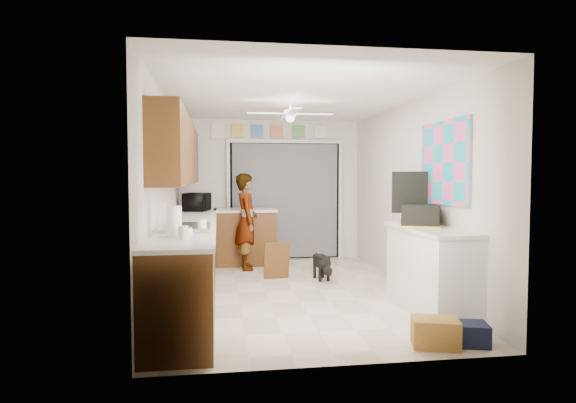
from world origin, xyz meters
name	(u,v)px	position (x,y,z in m)	size (l,w,h in m)	color
floor	(292,291)	(0.00, 0.00, 0.00)	(5.00, 5.00, 0.00)	beige
ceiling	(293,98)	(0.00, 0.00, 2.50)	(5.00, 5.00, 0.00)	white
wall_back	(271,190)	(0.00, 2.50, 1.25)	(3.20, 3.20, 0.00)	silver
wall_front	(342,209)	(0.00, -2.50, 1.25)	(3.20, 3.20, 0.00)	silver
wall_left	(166,196)	(-1.60, 0.00, 1.25)	(5.00, 5.00, 0.00)	silver
wall_right	(410,195)	(1.60, 0.00, 1.25)	(5.00, 5.00, 0.00)	silver
left_base_cabinets	(191,259)	(-1.30, 0.00, 0.45)	(0.60, 4.80, 0.90)	brown
left_countertop	(191,222)	(-1.29, 0.00, 0.92)	(0.62, 4.80, 0.04)	white
upper_cabinets	(179,153)	(-1.44, 0.20, 1.80)	(0.32, 4.00, 0.80)	brown
sink_basin	(186,228)	(-1.29, -1.00, 0.95)	(0.50, 0.76, 0.06)	silver
faucet	(167,219)	(-1.48, -1.00, 1.05)	(0.03, 0.03, 0.22)	silver
peninsula_base	(245,238)	(-0.50, 2.00, 0.45)	(1.00, 0.60, 0.90)	brown
peninsula_top	(245,210)	(-0.50, 2.00, 0.92)	(1.04, 0.64, 0.04)	white
back_opening_recess	(285,201)	(0.25, 2.47, 1.05)	(2.00, 0.06, 2.10)	black
curtain_panel	(285,201)	(0.25, 2.43, 1.05)	(1.90, 0.03, 2.05)	slate
door_trim_left	(228,201)	(-0.77, 2.44, 1.05)	(0.06, 0.04, 2.10)	white
door_trim_right	(340,200)	(1.27, 2.44, 1.05)	(0.06, 0.04, 2.10)	white
door_trim_head	(285,141)	(0.25, 2.44, 2.12)	(2.10, 0.04, 0.06)	white
header_frame_0	(238,131)	(-0.60, 2.47, 2.30)	(0.22, 0.02, 0.22)	#E7BA4D
header_frame_1	(257,131)	(-0.25, 2.47, 2.30)	(0.22, 0.02, 0.22)	#4E77D1
header_frame_2	(277,131)	(0.10, 2.47, 2.30)	(0.22, 0.02, 0.22)	#DC7652
header_frame_3	(299,132)	(0.50, 2.47, 2.30)	(0.22, 0.02, 0.22)	#5DA15C
header_frame_4	(320,132)	(0.90, 2.47, 2.30)	(0.22, 0.02, 0.22)	white
route66_sign	(218,130)	(-0.95, 2.47, 2.30)	(0.22, 0.02, 0.26)	silver
right_counter_base	(431,272)	(1.35, -1.20, 0.45)	(0.50, 1.40, 0.90)	white
right_counter_top	(431,229)	(1.34, -1.20, 0.92)	(0.54, 1.44, 0.04)	white
abstract_painting	(444,163)	(1.58, -1.00, 1.65)	(0.03, 1.15, 0.95)	#EE579C
ceiling_fan	(290,114)	(0.00, 0.20, 2.32)	(1.14, 1.14, 0.24)	white
microwave	(197,202)	(-1.29, 1.72, 1.08)	(0.52, 0.35, 0.29)	black
cup	(185,233)	(-1.25, -1.77, 0.99)	(0.13, 0.13, 0.10)	white
jar_a	(202,225)	(-1.12, -1.21, 1.00)	(0.09, 0.09, 0.12)	silver
jar_b	(183,233)	(-1.26, -1.80, 1.00)	(0.08, 0.08, 0.12)	silver
paper_towel_roll	(174,221)	(-1.36, -1.61, 1.08)	(0.13, 0.13, 0.29)	white
suitcase	(419,215)	(1.32, -0.94, 1.06)	(0.40, 0.54, 0.23)	black
suitcase_rim	(419,225)	(1.32, -0.94, 0.95)	(0.44, 0.58, 0.02)	yellow
suitcase_lid	(410,192)	(1.32, -0.65, 1.31)	(0.42, 0.03, 0.50)	black
cardboard_box	(435,333)	(0.93, -2.20, 0.12)	(0.40, 0.30, 0.25)	#BD8B3B
navy_crate	(469,334)	(1.25, -2.20, 0.10)	(0.32, 0.27, 0.20)	#141A32
cabinet_door_panel	(277,260)	(-0.12, 0.74, 0.27)	(0.37, 0.03, 0.55)	brown
man	(247,222)	(-0.50, 1.55, 0.77)	(0.56, 0.37, 1.54)	white
dog	(321,266)	(0.52, 0.62, 0.20)	(0.21, 0.50, 0.39)	black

